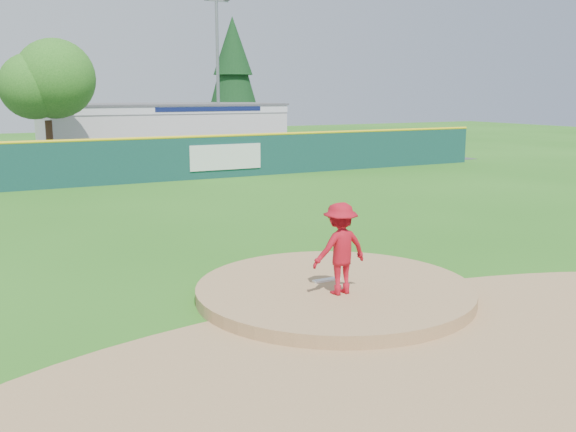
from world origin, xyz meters
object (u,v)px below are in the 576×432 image
light_pole_right (218,68)px  pool_building_grp (161,128)px  deciduous_tree (46,82)px  conifer_tree (233,72)px  pitcher (340,249)px  van (149,162)px

light_pole_right → pool_building_grp: bearing=135.1°
light_pole_right → deciduous_tree: bearing=-160.0°
pool_building_grp → conifer_tree: size_ratio=1.60×
pool_building_grp → conifer_tree: 8.95m
pool_building_grp → deciduous_tree: size_ratio=2.07×
pitcher → deciduous_tree: bearing=-89.0°
van → deciduous_tree: deciduous_tree is taller
pool_building_grp → deciduous_tree: 11.01m
pool_building_grp → deciduous_tree: deciduous_tree is taller
van → conifer_tree: (10.92, 15.14, 4.92)m
van → deciduous_tree: bearing=61.7°
van → light_pole_right: size_ratio=0.44×
pitcher → conifer_tree: 39.07m
pool_building_grp → conifer_tree: (7.00, 4.01, 3.88)m
pool_building_grp → light_pole_right: bearing=-44.9°
light_pole_right → conifer_tree: bearing=60.3°
pitcher → van: 21.50m
pool_building_grp → conifer_tree: conifer_tree is taller
conifer_tree → van: bearing=-125.8°
van → light_pole_right: bearing=-23.3°
van → pool_building_grp: (3.92, 11.13, 1.04)m
van → deciduous_tree: size_ratio=0.59×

